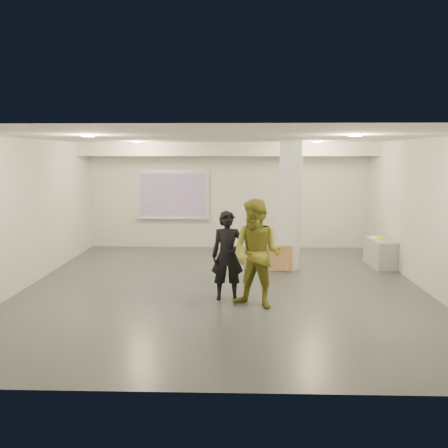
{
  "coord_description": "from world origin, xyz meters",
  "views": [
    {
      "loc": [
        0.32,
        -9.82,
        2.67
      ],
      "look_at": [
        0.0,
        0.4,
        1.25
      ],
      "focal_mm": 40.0,
      "sensor_mm": 36.0,
      "label": 1
    }
  ],
  "objects_px": {
    "column": "(290,205)",
    "credenza": "(380,253)",
    "woman": "(228,256)",
    "projection_screen": "(173,195)",
    "man": "(257,254)"
  },
  "relations": [
    {
      "from": "column",
      "to": "credenza",
      "type": "xyz_separation_m",
      "value": [
        2.22,
        0.31,
        -1.17
      ]
    },
    {
      "from": "column",
      "to": "woman",
      "type": "xyz_separation_m",
      "value": [
        -1.39,
        -2.6,
        -0.67
      ]
    },
    {
      "from": "column",
      "to": "credenza",
      "type": "height_order",
      "value": "column"
    },
    {
      "from": "projection_screen",
      "to": "man",
      "type": "xyz_separation_m",
      "value": [
        2.23,
        -5.71,
        -0.57
      ]
    },
    {
      "from": "man",
      "to": "credenza",
      "type": "bearing_deg",
      "value": 74.38
    },
    {
      "from": "projection_screen",
      "to": "man",
      "type": "distance_m",
      "value": 6.15
    },
    {
      "from": "credenza",
      "to": "man",
      "type": "bearing_deg",
      "value": -136.9
    },
    {
      "from": "credenza",
      "to": "woman",
      "type": "bearing_deg",
      "value": -145.54
    },
    {
      "from": "projection_screen",
      "to": "woman",
      "type": "height_order",
      "value": "projection_screen"
    },
    {
      "from": "credenza",
      "to": "man",
      "type": "xyz_separation_m",
      "value": [
        -3.09,
        -3.36,
        0.63
      ]
    },
    {
      "from": "column",
      "to": "man",
      "type": "distance_m",
      "value": 3.22
    },
    {
      "from": "column",
      "to": "projection_screen",
      "type": "xyz_separation_m",
      "value": [
        -3.1,
        2.65,
        0.03
      ]
    },
    {
      "from": "projection_screen",
      "to": "man",
      "type": "bearing_deg",
      "value": -68.65
    },
    {
      "from": "projection_screen",
      "to": "woman",
      "type": "relative_size",
      "value": 1.27
    },
    {
      "from": "projection_screen",
      "to": "credenza",
      "type": "distance_m",
      "value": 5.94
    }
  ]
}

